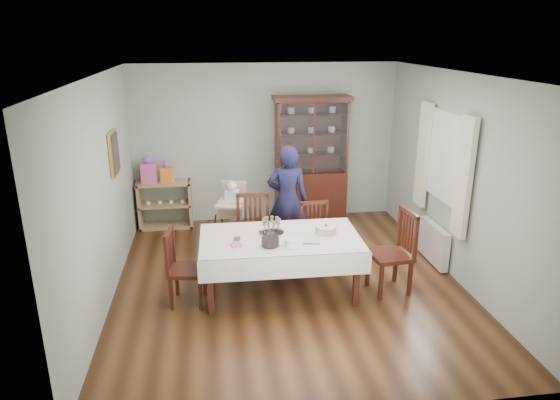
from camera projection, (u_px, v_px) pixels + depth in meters
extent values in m
plane|color=#593319|center=(288.00, 282.00, 6.67)|extent=(5.00, 5.00, 0.00)
plane|color=#9EAA99|center=(266.00, 144.00, 8.59)|extent=(4.50, 0.00, 4.50)
plane|color=#9EAA99|center=(102.00, 193.00, 5.94)|extent=(0.00, 5.00, 5.00)
plane|color=#9EAA99|center=(458.00, 178.00, 6.54)|extent=(0.00, 5.00, 5.00)
plane|color=white|center=(289.00, 74.00, 5.81)|extent=(5.00, 5.00, 0.00)
cube|color=#401910|center=(280.00, 240.00, 6.19)|extent=(1.92, 1.09, 0.06)
cube|color=silver|center=(280.00, 237.00, 6.18)|extent=(2.02, 1.19, 0.01)
cube|color=#401910|center=(310.00, 196.00, 8.75)|extent=(1.20, 0.45, 0.90)
cube|color=white|center=(314.00, 139.00, 8.24)|extent=(1.12, 0.01, 1.16)
cube|color=#401910|center=(312.00, 98.00, 8.21)|extent=(1.30, 0.48, 0.07)
cube|color=tan|center=(167.00, 225.00, 8.57)|extent=(0.90, 0.38, 0.04)
cube|color=tan|center=(165.00, 204.00, 8.45)|extent=(0.90, 0.38, 0.03)
cube|color=tan|center=(164.00, 183.00, 8.33)|extent=(0.90, 0.38, 0.04)
cube|color=tan|center=(140.00, 206.00, 8.39)|extent=(0.04, 0.38, 0.80)
cube|color=tan|center=(190.00, 203.00, 8.50)|extent=(0.04, 0.38, 0.80)
cube|color=gold|center=(114.00, 153.00, 6.60)|extent=(0.04, 0.48, 0.58)
cube|color=white|center=(447.00, 158.00, 6.76)|extent=(0.04, 1.02, 1.22)
cube|color=silver|center=(464.00, 178.00, 6.20)|extent=(0.07, 0.30, 1.55)
cube|color=silver|center=(423.00, 155.00, 7.36)|extent=(0.07, 0.30, 1.55)
cube|color=white|center=(434.00, 243.00, 7.15)|extent=(0.10, 0.80, 0.55)
cube|color=#401910|center=(254.00, 238.00, 6.84)|extent=(0.51, 0.51, 0.05)
cube|color=#401910|center=(253.00, 213.00, 6.95)|extent=(0.46, 0.07, 0.56)
cube|color=#401910|center=(317.00, 241.00, 6.89)|extent=(0.45, 0.45, 0.05)
cube|color=#401910|center=(314.00, 218.00, 6.98)|extent=(0.41, 0.06, 0.50)
cube|color=#401910|center=(187.00, 270.00, 6.03)|extent=(0.48, 0.48, 0.05)
cube|color=#401910|center=(170.00, 250.00, 5.95)|extent=(0.10, 0.41, 0.50)
cube|color=#401910|center=(390.00, 255.00, 6.30)|extent=(0.53, 0.53, 0.05)
cube|color=#401910|center=(407.00, 232.00, 6.26)|extent=(0.09, 0.46, 0.57)
imported|color=#171631|center=(288.00, 200.00, 7.35)|extent=(0.66, 0.49, 1.65)
cube|color=tan|center=(233.00, 207.00, 7.39)|extent=(0.44, 0.42, 0.26)
cube|color=tan|center=(232.00, 194.00, 7.32)|extent=(0.37, 0.17, 0.30)
cube|color=tan|center=(232.00, 202.00, 7.36)|extent=(0.42, 0.28, 0.03)
cube|color=silver|center=(232.00, 196.00, 7.33)|extent=(0.23, 0.20, 0.19)
sphere|color=beige|center=(232.00, 187.00, 7.28)|extent=(0.16, 0.16, 0.16)
cylinder|color=silver|center=(272.00, 233.00, 6.29)|extent=(0.32, 0.32, 0.01)
torus|color=silver|center=(272.00, 232.00, 6.28)|extent=(0.32, 0.32, 0.01)
cylinder|color=white|center=(326.00, 234.00, 6.26)|extent=(0.30, 0.30, 0.02)
cylinder|color=brown|center=(326.00, 230.00, 6.24)|extent=(0.26, 0.26, 0.09)
cylinder|color=silver|center=(326.00, 226.00, 6.22)|extent=(0.26, 0.26, 0.01)
cylinder|color=#F24C4C|center=(326.00, 223.00, 6.21)|extent=(0.01, 0.01, 0.07)
sphere|color=yellow|center=(326.00, 219.00, 6.20)|extent=(0.02, 0.02, 0.02)
cylinder|color=black|center=(270.00, 242.00, 5.90)|extent=(0.27, 0.27, 0.10)
cylinder|color=white|center=(294.00, 242.00, 5.91)|extent=(0.22, 0.22, 0.09)
cube|color=#E0529A|center=(236.00, 245.00, 5.92)|extent=(0.15, 0.15, 0.02)
cube|color=silver|center=(309.00, 244.00, 5.96)|extent=(0.28, 0.08, 0.01)
cube|color=#E0529A|center=(149.00, 173.00, 8.22)|extent=(0.25, 0.16, 0.34)
sphere|color=#E533B2|center=(148.00, 160.00, 8.15)|extent=(0.14, 0.14, 0.14)
cube|color=orange|center=(167.00, 175.00, 8.27)|extent=(0.22, 0.17, 0.25)
sphere|color=#E533B2|center=(166.00, 164.00, 8.21)|extent=(0.12, 0.12, 0.12)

